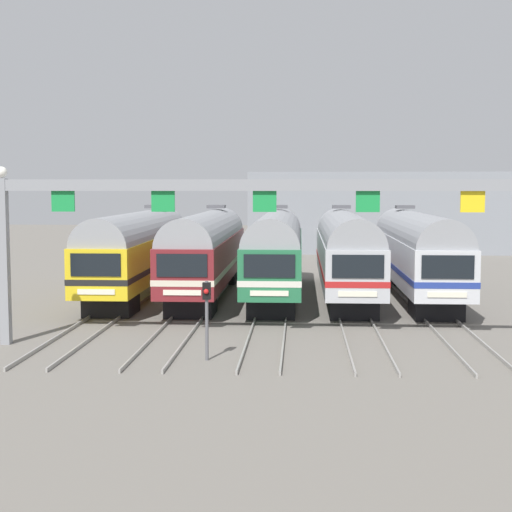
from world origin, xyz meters
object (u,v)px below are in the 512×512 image
commuter_train_silver (417,250)px  yard_signal_mast (207,305)px  commuter_train_yellow (138,249)px  commuter_train_green (276,249)px  commuter_train_maroon (207,249)px  catenary_gantry (265,212)px  commuter_train_stainless (346,250)px

commuter_train_silver → yard_signal_mast: (-9.75, -15.86, -0.69)m
commuter_train_yellow → commuter_train_green: same height
commuter_train_maroon → commuter_train_silver: 11.70m
catenary_gantry → commuter_train_silver: bearing=60.0°
commuter_train_yellow → catenary_gantry: 15.80m
commuter_train_maroon → yard_signal_mast: bearing=-83.0°
commuter_train_green → catenary_gantry: 13.74m
catenary_gantry → commuter_train_maroon: bearing=106.1°
commuter_train_yellow → yard_signal_mast: (5.85, -15.86, -0.69)m
commuter_train_maroon → commuter_train_yellow: bearing=180.0°
yard_signal_mast → commuter_train_yellow: bearing=110.3°
commuter_train_yellow → catenary_gantry: size_ratio=0.87×
yard_signal_mast → catenary_gantry: bearing=50.4°
commuter_train_green → commuter_train_stainless: (3.90, 0.00, 0.00)m
commuter_train_yellow → commuter_train_stainless: size_ratio=1.00×
commuter_train_maroon → commuter_train_stainless: (7.80, 0.00, 0.00)m
commuter_train_maroon → commuter_train_green: size_ratio=1.00×
commuter_train_maroon → yard_signal_mast: 15.99m
commuter_train_yellow → yard_signal_mast: commuter_train_yellow is taller
catenary_gantry → yard_signal_mast: catenary_gantry is taller
commuter_train_maroon → catenary_gantry: (3.90, -13.50, 2.54)m
commuter_train_green → catenary_gantry: bearing=-90.0°
commuter_train_yellow → commuter_train_stainless: bearing=0.0°
yard_signal_mast → commuter_train_green: bearing=83.0°
yard_signal_mast → commuter_train_maroon: bearing=97.0°
commuter_train_maroon → commuter_train_silver: same height
catenary_gantry → yard_signal_mast: size_ratio=7.31×
commuter_train_maroon → yard_signal_mast: (1.95, -15.86, -0.69)m
yard_signal_mast → commuter_train_stainless: bearing=69.7°
commuter_train_yellow → commuter_train_silver: size_ratio=1.00×
commuter_train_green → yard_signal_mast: size_ratio=6.34×
commuter_train_maroon → yard_signal_mast: commuter_train_maroon is taller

